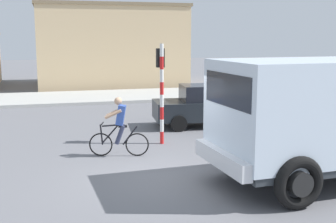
{
  "coord_description": "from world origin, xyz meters",
  "views": [
    {
      "loc": [
        -2.59,
        -9.94,
        3.4
      ],
      "look_at": [
        0.79,
        2.5,
        1.2
      ],
      "focal_mm": 46.71,
      "sensor_mm": 36.0,
      "label": 1
    }
  ],
  "objects_px": {
    "cyclist": "(119,127)",
    "car_white_mid": "(332,100)",
    "truck_foreground": "(327,113)",
    "traffic_light_pole": "(161,80)",
    "car_red_near": "(207,105)"
  },
  "relations": [
    {
      "from": "cyclist",
      "to": "car_white_mid",
      "type": "height_order",
      "value": "cyclist"
    },
    {
      "from": "car_red_near",
      "to": "traffic_light_pole",
      "type": "bearing_deg",
      "value": -137.12
    },
    {
      "from": "cyclist",
      "to": "car_red_near",
      "type": "height_order",
      "value": "cyclist"
    },
    {
      "from": "car_red_near",
      "to": "truck_foreground",
      "type": "bearing_deg",
      "value": -87.03
    },
    {
      "from": "truck_foreground",
      "to": "car_red_near",
      "type": "relative_size",
      "value": 1.34
    },
    {
      "from": "truck_foreground",
      "to": "car_red_near",
      "type": "xyz_separation_m",
      "value": [
        -0.36,
        6.95,
        -0.85
      ]
    },
    {
      "from": "truck_foreground",
      "to": "traffic_light_pole",
      "type": "distance_m",
      "value": 5.49
    },
    {
      "from": "truck_foreground",
      "to": "car_red_near",
      "type": "height_order",
      "value": "truck_foreground"
    },
    {
      "from": "car_white_mid",
      "to": "traffic_light_pole",
      "type": "bearing_deg",
      "value": -164.18
    },
    {
      "from": "car_white_mid",
      "to": "truck_foreground",
      "type": "bearing_deg",
      "value": -126.69
    },
    {
      "from": "cyclist",
      "to": "car_red_near",
      "type": "distance_m",
      "value": 5.24
    },
    {
      "from": "truck_foreground",
      "to": "cyclist",
      "type": "relative_size",
      "value": 3.23
    },
    {
      "from": "cyclist",
      "to": "truck_foreground",
      "type": "bearing_deg",
      "value": -39.19
    },
    {
      "from": "cyclist",
      "to": "traffic_light_pole",
      "type": "distance_m",
      "value": 2.3
    },
    {
      "from": "truck_foreground",
      "to": "traffic_light_pole",
      "type": "height_order",
      "value": "traffic_light_pole"
    }
  ]
}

